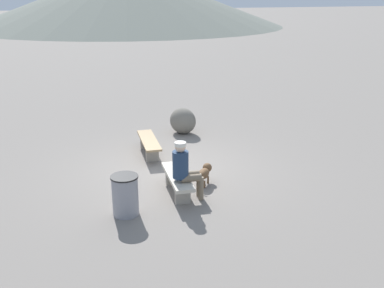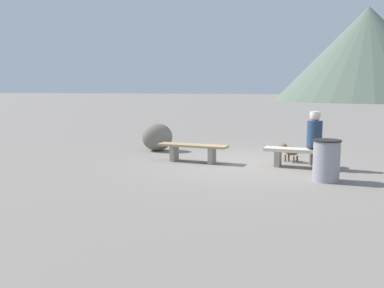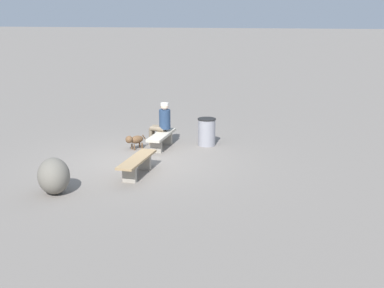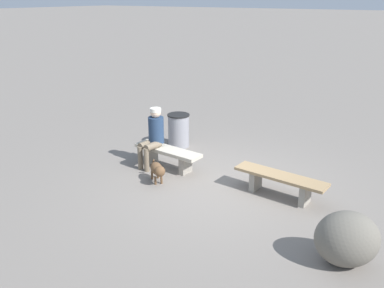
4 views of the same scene
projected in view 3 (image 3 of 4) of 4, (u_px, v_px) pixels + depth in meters
ground at (143, 162)px, 13.18m from camera, size 210.00×210.00×0.06m
bench_left at (137, 163)px, 11.97m from camera, size 1.74×0.53×0.43m
bench_right at (162, 138)px, 14.35m from camera, size 1.59×0.51×0.44m
seated_person at (162, 121)px, 14.56m from camera, size 0.37×0.64×1.29m
dog at (135, 140)px, 14.23m from camera, size 0.57×0.49×0.43m
trash_bin at (207, 132)px, 14.64m from camera, size 0.54×0.54×0.81m
boulder at (54, 176)px, 10.78m from camera, size 1.10×1.03×0.79m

